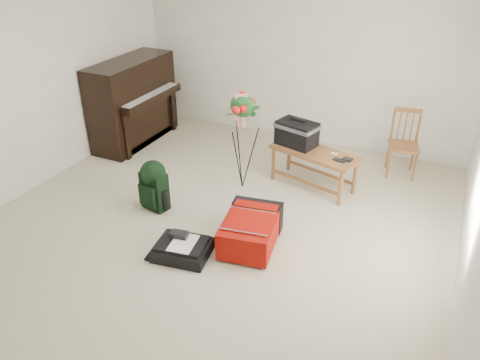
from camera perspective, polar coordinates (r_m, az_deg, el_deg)
The scene contains 10 objects.
floor at distance 5.25m, azimuth -3.30°, elevation -5.81°, with size 5.00×5.50×0.01m, color beige.
wall_back at distance 7.06m, azimuth 7.36°, elevation 14.51°, with size 5.00×0.04×2.50m, color beige.
wall_left at distance 6.20m, azimuth -24.80°, elevation 10.04°, with size 0.04×5.50×2.50m, color beige.
piano at distance 7.28m, azimuth -12.81°, elevation 9.10°, with size 0.71×1.50×1.25m.
bench at distance 5.89m, azimuth 7.37°, elevation 4.79°, with size 1.18×0.71×0.85m.
dining_chair at distance 6.53m, azimuth 19.36°, elevation 4.14°, with size 0.45×0.45×0.88m.
red_suitcase at distance 4.94m, azimuth 1.56°, elevation -5.76°, with size 0.64×0.86×0.33m.
black_duffel at distance 4.84m, azimuth -7.01°, elevation -8.29°, with size 0.60×0.51×0.23m.
green_backpack at distance 5.51m, azimuth -10.48°, elevation -0.36°, with size 0.34×0.31×0.61m.
flower_stand at distance 5.74m, azimuth 0.29°, elevation 4.58°, with size 0.50×0.50×1.27m.
Camera 1 is at (2.11, -3.76, 3.00)m, focal length 35.00 mm.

